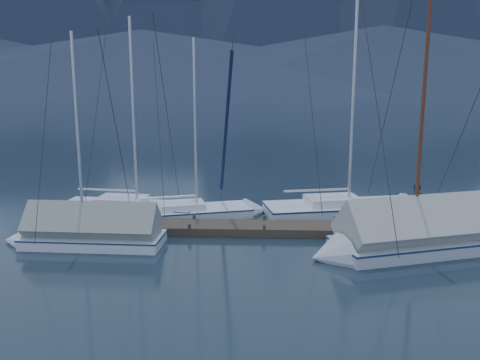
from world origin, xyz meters
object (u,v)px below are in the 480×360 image
Objects in this scene: sailboat_open_left at (148,211)px; sailboat_covered_near at (410,238)px; sailboat_open_mid at (207,213)px; sailboat_open_right at (360,209)px; person at (417,204)px; sailboat_covered_far at (81,234)px.

sailboat_covered_near is at bearing -23.74° from sailboat_open_left.
sailboat_open_right reaches higher than sailboat_open_mid.
sailboat_open_left is 1.12× the size of sailboat_open_mid.
sailboat_covered_near is (7.96, -4.58, 0.35)m from sailboat_open_mid.
person is at bearing -12.55° from sailboat_open_mid.
sailboat_open_left is 5.84× the size of person.
person is (8.93, -1.99, 1.02)m from sailboat_open_mid.
person is (0.97, 2.59, 0.67)m from sailboat_covered_near.
sailboat_open_left is at bearing -176.20° from sailboat_open_right.
sailboat_open_right is (9.93, 0.66, 0.01)m from sailboat_open_left.
sailboat_covered_near is (10.74, -4.72, 0.34)m from sailboat_open_left.
person is at bearing -10.34° from sailboat_open_left.
sailboat_covered_far is at bearing -134.74° from sailboat_open_mid.
sailboat_open_mid is 9.21m from person.
person is (13.26, 2.37, 0.75)m from sailboat_covered_far.
sailboat_covered_far is at bearing -108.98° from sailboat_open_left.
sailboat_covered_far is (-1.55, -4.51, 0.25)m from sailboat_open_left.
sailboat_open_mid is 1.01× the size of sailboat_covered_far.
sailboat_covered_near is 1.17× the size of sailboat_covered_far.
sailboat_covered_near reaches higher than sailboat_covered_far.
sailboat_open_right reaches higher than sailboat_covered_near.
sailboat_covered_far is 13.49m from person.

